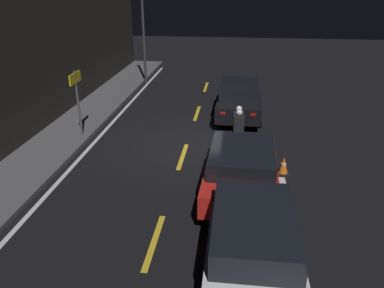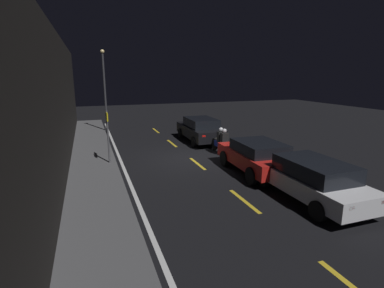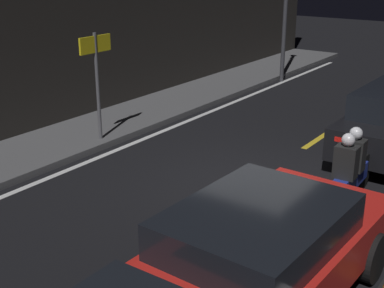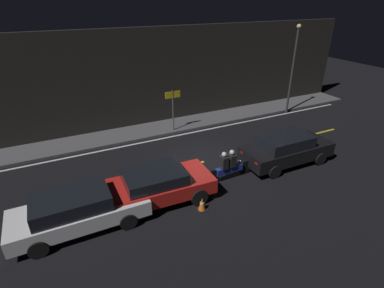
% 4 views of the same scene
% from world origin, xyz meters
% --- Properties ---
extents(ground_plane, '(56.00, 56.00, 0.00)m').
position_xyz_m(ground_plane, '(0.00, 0.00, 0.00)').
color(ground_plane, black).
extents(raised_curb, '(28.00, 2.03, 0.15)m').
position_xyz_m(raised_curb, '(0.00, 4.64, 0.07)').
color(raised_curb, '#4C4C4F').
rests_on(raised_curb, ground).
extents(building_front, '(28.00, 0.30, 5.77)m').
position_xyz_m(building_front, '(0.00, 5.80, 2.89)').
color(building_front, black).
rests_on(building_front, ground).
extents(lane_dash_b, '(2.00, 0.14, 0.01)m').
position_xyz_m(lane_dash_b, '(-5.50, 0.00, 0.00)').
color(lane_dash_b, gold).
rests_on(lane_dash_b, ground).
extents(lane_dash_c, '(2.00, 0.14, 0.01)m').
position_xyz_m(lane_dash_c, '(-1.00, 0.00, 0.00)').
color(lane_dash_c, gold).
rests_on(lane_dash_c, ground).
extents(lane_dash_d, '(2.00, 0.14, 0.01)m').
position_xyz_m(lane_dash_d, '(3.50, 0.00, 0.00)').
color(lane_dash_d, gold).
rests_on(lane_dash_d, ground).
extents(lane_dash_e, '(2.00, 0.14, 0.01)m').
position_xyz_m(lane_dash_e, '(8.00, 0.00, 0.00)').
color(lane_dash_e, gold).
rests_on(lane_dash_e, ground).
extents(lane_solid_kerb, '(25.20, 0.14, 0.01)m').
position_xyz_m(lane_solid_kerb, '(0.00, 3.37, 0.00)').
color(lane_solid_kerb, silver).
rests_on(lane_solid_kerb, ground).
extents(sedan_white, '(4.58, 1.90, 1.39)m').
position_xyz_m(sedan_white, '(-6.07, -2.14, 0.74)').
color(sedan_white, silver).
rests_on(sedan_white, ground).
extents(taxi_red, '(4.18, 2.11, 1.38)m').
position_xyz_m(taxi_red, '(-3.05, -1.93, 0.76)').
color(taxi_red, red).
rests_on(taxi_red, ground).
extents(van_black, '(4.45, 1.95, 1.49)m').
position_xyz_m(van_black, '(3.44, -1.82, 0.79)').
color(van_black, black).
rests_on(van_black, ground).
extents(motorcycle, '(2.40, 0.38, 1.41)m').
position_xyz_m(motorcycle, '(0.21, -1.82, 0.66)').
color(motorcycle, black).
rests_on(motorcycle, ground).
extents(traffic_cone_near, '(0.37, 0.37, 0.55)m').
position_xyz_m(traffic_cone_near, '(-1.81, -3.22, 0.27)').
color(traffic_cone_near, black).
rests_on(traffic_cone_near, ground).
extents(shop_sign, '(0.90, 0.08, 2.40)m').
position_xyz_m(shop_sign, '(0.06, 3.92, 1.84)').
color(shop_sign, '#4C4C51').
rests_on(shop_sign, raised_curb).
extents(street_lamp, '(0.28, 0.28, 5.76)m').
position_xyz_m(street_lamp, '(8.35, 3.47, 3.24)').
color(street_lamp, '#333338').
rests_on(street_lamp, ground).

